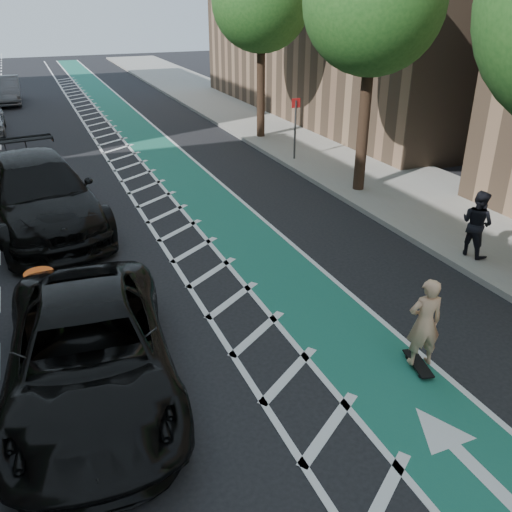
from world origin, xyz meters
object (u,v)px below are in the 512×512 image
skateboarder (425,323)px  suv_far (38,194)px  barrel_a (43,296)px  suv_near (90,353)px

skateboarder → suv_far: bearing=-45.4°
suv_far → barrel_a: bearing=-100.7°
suv_near → barrel_a: (-0.59, 2.85, -0.31)m
suv_near → barrel_a: suv_near is taller
skateboarder → suv_near: 5.59m
suv_far → barrel_a: (-0.26, -5.09, -0.51)m
skateboarder → suv_far: (-5.69, 9.50, 0.04)m
suv_far → barrel_a: 5.12m
skateboarder → suv_near: bearing=-2.5°
suv_near → skateboarder: bearing=-10.6°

